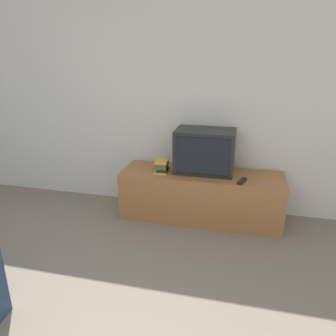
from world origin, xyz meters
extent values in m
cube|color=silver|center=(0.00, 3.03, 1.30)|extent=(9.00, 0.06, 2.60)
cube|color=#9E6638|center=(0.66, 2.71, 0.27)|extent=(1.76, 0.53, 0.53)
cube|color=black|center=(0.68, 2.78, 0.77)|extent=(0.63, 0.39, 0.47)
cube|color=black|center=(0.68, 2.58, 0.77)|extent=(0.55, 0.01, 0.39)
cube|color=gold|center=(0.22, 2.65, 0.54)|extent=(0.16, 0.22, 0.02)
cube|color=black|center=(0.24, 2.66, 0.57)|extent=(0.13, 0.18, 0.03)
cube|color=#2D753D|center=(0.23, 2.66, 0.60)|extent=(0.13, 0.19, 0.03)
cube|color=#995623|center=(0.22, 2.66, 0.63)|extent=(0.14, 0.15, 0.03)
cube|color=gold|center=(0.22, 2.65, 0.66)|extent=(0.15, 0.18, 0.03)
cube|color=black|center=(1.10, 2.55, 0.55)|extent=(0.10, 0.18, 0.02)
camera|label=1|loc=(1.09, -0.62, 1.80)|focal=35.00mm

